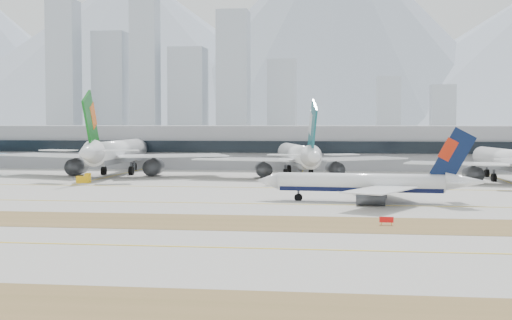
# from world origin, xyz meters

# --- Properties ---
(ground) EXTENTS (3000.00, 3000.00, 0.00)m
(ground) POSITION_xyz_m (0.00, 0.00, 0.00)
(ground) COLOR #98958E
(ground) RESTS_ON ground
(apron_markings) EXTENTS (360.00, 122.22, 0.06)m
(apron_markings) POSITION_xyz_m (0.00, -53.95, 0.02)
(apron_markings) COLOR brown
(apron_markings) RESTS_ON ground
(taxiing_airliner) EXTENTS (46.12, 39.97, 15.49)m
(taxiing_airliner) POSITION_xyz_m (35.40, 0.80, 3.73)
(taxiing_airliner) COLOR white
(taxiing_airliner) RESTS_ON ground
(widebody_eva) EXTENTS (70.95, 69.41, 25.31)m
(widebody_eva) POSITION_xyz_m (-39.35, 66.01, 6.73)
(widebody_eva) COLOR white
(widebody_eva) RESTS_ON ground
(widebody_cathay) EXTENTS (61.68, 61.42, 22.58)m
(widebody_cathay) POSITION_xyz_m (16.75, 65.40, 6.00)
(widebody_cathay) COLOR white
(widebody_cathay) RESTS_ON ground
(widebody_china_air) EXTENTS (58.79, 57.96, 21.12)m
(widebody_china_air) POSITION_xyz_m (74.63, 56.08, 5.61)
(widebody_china_air) COLOR white
(widebody_china_air) RESTS_ON ground
(terminal) EXTENTS (280.00, 43.10, 15.00)m
(terminal) POSITION_xyz_m (0.00, 114.84, 7.50)
(terminal) COLOR gray
(terminal) RESTS_ON ground
(hold_sign_right) EXTENTS (2.20, 0.15, 1.35)m
(hold_sign_right) POSITION_xyz_m (37.24, -32.00, 0.88)
(hold_sign_right) COLOR red
(hold_sign_right) RESTS_ON ground
(gse_b) EXTENTS (3.55, 2.00, 2.60)m
(gse_b) POSITION_xyz_m (-39.05, 38.18, 1.05)
(gse_b) COLOR #FFB90D
(gse_b) RESTS_ON ground
(gse_c) EXTENTS (3.55, 2.00, 2.60)m
(gse_c) POSITION_xyz_m (21.57, 41.56, 1.05)
(gse_c) COLOR #FFB90D
(gse_c) RESTS_ON ground
(city_skyline) EXTENTS (342.00, 49.80, 140.00)m
(city_skyline) POSITION_xyz_m (-106.76, 453.42, 49.80)
(city_skyline) COLOR #A2ACB8
(city_skyline) RESTS_ON ground
(mountain_ridge) EXTENTS (2830.00, 1120.00, 470.00)m
(mountain_ridge) POSITION_xyz_m (33.00, 1404.14, 181.85)
(mountain_ridge) COLOR #9EA8B7
(mountain_ridge) RESTS_ON ground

